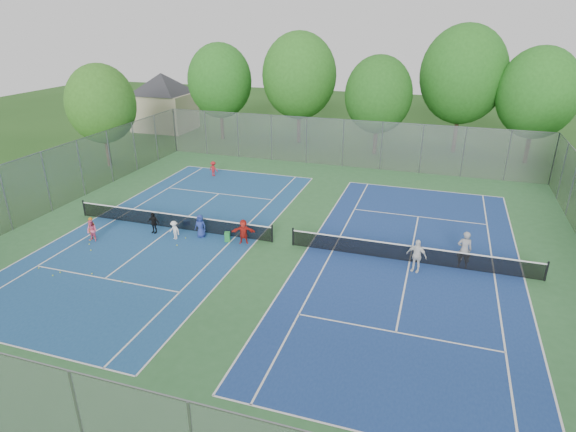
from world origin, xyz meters
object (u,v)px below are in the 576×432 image
object	(u,v)px
net_left	(172,221)
net_right	(410,254)
ball_crate	(187,223)
instructor	(464,250)
ball_hopper	(227,237)

from	to	relation	value
net_left	net_right	xyz separation A→B (m)	(14.00, 0.00, 0.00)
ball_crate	instructor	bearing A→B (deg)	-1.77
net_left	net_right	distance (m)	14.00
net_left	instructor	world-z (taller)	instructor
ball_hopper	ball_crate	bearing A→B (deg)	157.41
net_left	ball_hopper	size ratio (longest dim) A/B	22.40
net_left	ball_crate	bearing A→B (deg)	52.81
ball_crate	instructor	size ratio (longest dim) A/B	0.17
ball_hopper	instructor	bearing A→B (deg)	4.12
net_right	instructor	xyz separation A→B (m)	(2.58, 0.23, 0.54)
net_left	instructor	size ratio (longest dim) A/B	6.46
ball_crate	net_left	bearing A→B (deg)	-127.19
ball_crate	net_right	bearing A→B (deg)	-3.09
ball_crate	ball_hopper	bearing A→B (deg)	-22.59
net_right	ball_hopper	xyz separation A→B (m)	(-10.07, -0.68, -0.17)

